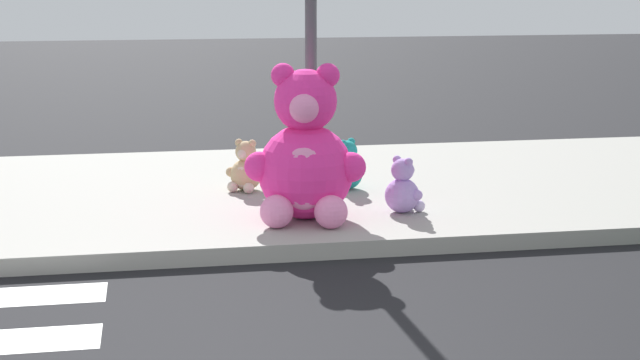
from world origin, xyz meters
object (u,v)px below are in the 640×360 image
sign_pole (311,25)px  plush_tan (245,170)px  plush_teal (346,169)px  plush_lavender (403,190)px  plush_pink_large (305,158)px

sign_pole → plush_tan: sign_pole is taller
sign_pole → plush_teal: bearing=51.1°
plush_lavender → plush_teal: (-0.33, 1.06, -0.00)m
plush_lavender → plush_teal: plush_lavender is taller
plush_tan → plush_teal: 1.03m
plush_pink_large → plush_lavender: bearing=5.5°
sign_pole → plush_pink_large: size_ratio=2.29×
plush_pink_large → plush_tan: plush_pink_large is taller
sign_pole → plush_lavender: sign_pole is taller
sign_pole → plush_teal: sign_pole is taller
sign_pole → plush_pink_large: (-0.15, -0.59, -1.14)m
plush_tan → plush_teal: bearing=-5.6°
plush_tan → plush_lavender: size_ratio=1.00×
plush_pink_large → plush_teal: plush_pink_large is taller
plush_pink_large → plush_tan: bearing=108.4°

